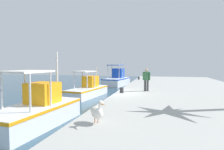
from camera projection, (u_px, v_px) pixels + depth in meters
quay_pier at (192, 101)px, 11.87m from camera, size 36.00×10.00×0.80m
fishing_boat_second at (36, 111)px, 8.43m from camera, size 4.77×2.50×3.43m
fishing_boat_third at (88, 90)px, 15.99m from camera, size 4.99×2.38×2.60m
fishing_boat_fourth at (117, 80)px, 24.38m from camera, size 5.20×2.91×3.46m
pelican at (97, 111)px, 6.19m from camera, size 0.83×0.82×0.82m
fisherman_standing at (146, 79)px, 13.65m from camera, size 0.34×0.56×1.67m
mooring_bollard_nearest at (122, 90)px, 12.78m from camera, size 0.27×0.27×0.38m
mooring_bollard_second at (139, 78)px, 23.93m from camera, size 0.23×0.23×0.36m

